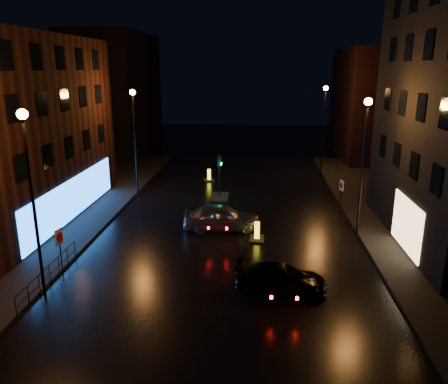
{
  "coord_description": "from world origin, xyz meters",
  "views": [
    {
      "loc": [
        1.71,
        -19.13,
        9.98
      ],
      "look_at": [
        -0.21,
        5.85,
        2.8
      ],
      "focal_mm": 35.0,
      "sensor_mm": 36.0,
      "label": 1
    }
  ],
  "objects": [
    {
      "name": "ground",
      "position": [
        0.0,
        0.0,
        0.0
      ],
      "size": [
        120.0,
        120.0,
        0.0
      ],
      "primitive_type": "plane",
      "color": "black",
      "rests_on": "ground"
    },
    {
      "name": "dark_sedan",
      "position": [
        2.94,
        -0.73,
        0.62
      ],
      "size": [
        4.34,
        1.96,
        1.23
      ],
      "primitive_type": "imported",
      "rotation": [
        0.0,
        0.0,
        1.51
      ],
      "color": "black",
      "rests_on": "ground"
    },
    {
      "name": "street_lamp_lnear",
      "position": [
        -7.8,
        -2.0,
        5.56
      ],
      "size": [
        0.44,
        0.44,
        8.37
      ],
      "color": "black",
      "rests_on": "ground"
    },
    {
      "name": "building_far_left",
      "position": [
        -16.0,
        35.0,
        7.0
      ],
      "size": [
        8.0,
        16.0,
        14.0
      ],
      "primitive_type": "cube",
      "color": "black",
      "rests_on": "ground"
    },
    {
      "name": "pavement_left",
      "position": [
        -14.0,
        8.0,
        0.07
      ],
      "size": [
        12.0,
        44.0,
        0.15
      ],
      "primitive_type": "cube",
      "color": "black",
      "rests_on": "ground"
    },
    {
      "name": "traffic_signal",
      "position": [
        -1.2,
        14.0,
        0.5
      ],
      "size": [
        1.4,
        2.4,
        3.45
      ],
      "color": "black",
      "rests_on": "ground"
    },
    {
      "name": "street_lamp_lfar",
      "position": [
        -7.8,
        14.0,
        5.56
      ],
      "size": [
        0.44,
        0.44,
        8.37
      ],
      "color": "black",
      "rests_on": "ground"
    },
    {
      "name": "pavement_right",
      "position": [
        14.0,
        8.0,
        0.07
      ],
      "size": [
        12.0,
        44.0,
        0.15
      ],
      "primitive_type": "cube",
      "color": "black",
      "rests_on": "ground"
    },
    {
      "name": "street_lamp_rfar",
      "position": [
        7.8,
        22.0,
        5.56
      ],
      "size": [
        0.44,
        0.44,
        8.37
      ],
      "color": "black",
      "rests_on": "ground"
    },
    {
      "name": "bollard_far",
      "position": [
        -2.62,
        19.29,
        0.23
      ],
      "size": [
        1.14,
        1.4,
        1.06
      ],
      "rotation": [
        0.0,
        0.0,
        0.31
      ],
      "color": "black",
      "rests_on": "ground"
    },
    {
      "name": "building_far_right",
      "position": [
        15.0,
        32.0,
        6.0
      ],
      "size": [
        8.0,
        14.0,
        12.0
      ],
      "primitive_type": "cube",
      "color": "black",
      "rests_on": "ground"
    },
    {
      "name": "road_sign_right",
      "position": [
        7.76,
        11.34,
        1.69
      ],
      "size": [
        0.21,
        0.54,
        2.26
      ],
      "rotation": [
        0.0,
        0.0,
        3.44
      ],
      "color": "black",
      "rests_on": "ground"
    },
    {
      "name": "road_sign_left",
      "position": [
        -7.88,
        0.08,
        1.79
      ],
      "size": [
        0.16,
        0.58,
        2.39
      ],
      "rotation": [
        0.0,
        0.0,
        -0.17
      ],
      "color": "black",
      "rests_on": "ground"
    },
    {
      "name": "guard_railing",
      "position": [
        -8.0,
        -1.0,
        0.74
      ],
      "size": [
        0.05,
        6.04,
        1.0
      ],
      "color": "black",
      "rests_on": "ground"
    },
    {
      "name": "street_lamp_rnear",
      "position": [
        7.8,
        6.0,
        5.56
      ],
      "size": [
        0.44,
        0.44,
        8.37
      ],
      "color": "black",
      "rests_on": "ground"
    },
    {
      "name": "bollard_near",
      "position": [
        1.8,
        5.35,
        0.25
      ],
      "size": [
        0.92,
        1.32,
        1.12
      ],
      "rotation": [
        0.0,
        0.0,
        -0.05
      ],
      "color": "black",
      "rests_on": "ground"
    },
    {
      "name": "silver_hatchback",
      "position": [
        -0.45,
        6.93,
        0.82
      ],
      "size": [
        4.99,
        2.39,
        1.65
      ],
      "primitive_type": "imported",
      "rotation": [
        0.0,
        0.0,
        1.66
      ],
      "color": "#A8A9AF",
      "rests_on": "ground"
    }
  ]
}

